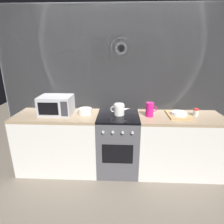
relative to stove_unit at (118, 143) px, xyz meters
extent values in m
plane|color=#6B6054|center=(0.00, 0.00, -0.45)|extent=(8.00, 8.00, 0.00)
cube|color=gray|center=(0.00, 0.33, 0.75)|extent=(3.60, 0.05, 2.40)
cube|color=#BCBCC1|center=(0.00, 0.30, 0.75)|extent=(3.58, 0.01, 2.39)
cube|color=silver|center=(-0.90, 0.00, -0.02)|extent=(1.20, 0.60, 0.86)
cube|color=#9E8466|center=(-0.90, 0.00, 0.43)|extent=(1.20, 0.60, 0.04)
cube|color=#4C4C51|center=(0.00, 0.00, -0.01)|extent=(0.60, 0.60, 0.87)
cube|color=black|center=(0.00, 0.00, 0.44)|extent=(0.59, 0.59, 0.03)
cube|color=black|center=(0.00, -0.30, 0.00)|extent=(0.42, 0.01, 0.28)
cylinder|color=#B7B7BC|center=(-0.19, -0.32, 0.33)|extent=(0.04, 0.02, 0.04)
cylinder|color=#B7B7BC|center=(-0.06, -0.32, 0.33)|extent=(0.04, 0.02, 0.04)
cylinder|color=#B7B7BC|center=(0.06, -0.32, 0.33)|extent=(0.04, 0.02, 0.04)
cylinder|color=#B7B7BC|center=(0.19, -0.32, 0.33)|extent=(0.04, 0.02, 0.04)
cube|color=silver|center=(0.90, 0.00, -0.02)|extent=(1.20, 0.60, 0.86)
cube|color=#9E8466|center=(0.90, 0.00, 0.43)|extent=(1.20, 0.60, 0.04)
cube|color=#B2B2B7|center=(-0.90, 0.02, 0.59)|extent=(0.46, 0.34, 0.27)
cube|color=black|center=(-0.95, -0.15, 0.59)|extent=(0.28, 0.01, 0.17)
cube|color=#333338|center=(-0.73, -0.15, 0.59)|extent=(0.09, 0.01, 0.21)
cylinder|color=white|center=(0.01, 0.03, 0.53)|extent=(0.15, 0.15, 0.15)
cylinder|color=white|center=(0.01, 0.03, 0.61)|extent=(0.13, 0.13, 0.02)
cone|color=white|center=(0.12, 0.03, 0.54)|extent=(0.10, 0.04, 0.05)
torus|color=white|center=(-0.07, 0.03, 0.53)|extent=(0.08, 0.01, 0.08)
cylinder|color=silver|center=(-0.49, 0.05, 0.49)|extent=(0.20, 0.20, 0.08)
cylinder|color=#E5197A|center=(0.44, -0.01, 0.55)|extent=(0.11, 0.11, 0.20)
torus|color=#E5197A|center=(0.51, -0.01, 0.56)|extent=(0.08, 0.01, 0.08)
cube|color=tan|center=(0.86, 0.04, 0.46)|extent=(0.30, 0.40, 0.02)
cylinder|color=silver|center=(0.86, 0.02, 0.48)|extent=(0.22, 0.22, 0.01)
cylinder|color=silver|center=(0.86, 0.02, 0.49)|extent=(0.21, 0.21, 0.01)
cylinder|color=silver|center=(0.86, 0.02, 0.51)|extent=(0.21, 0.21, 0.01)
cylinder|color=silver|center=(0.88, 0.02, 0.52)|extent=(0.16, 0.07, 0.01)
cube|color=silver|center=(0.84, 0.03, 0.52)|extent=(0.16, 0.09, 0.00)
cylinder|color=silver|center=(1.10, 0.04, 0.49)|extent=(0.08, 0.08, 0.08)
cylinder|color=red|center=(1.10, 0.04, 0.55)|extent=(0.07, 0.07, 0.02)
camera|label=1|loc=(0.03, -2.53, 1.37)|focal=30.09mm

